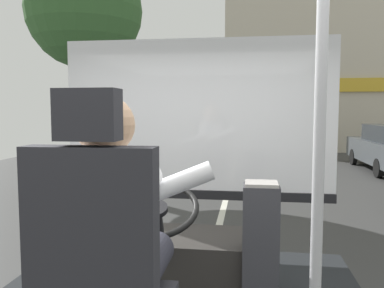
{
  "coord_description": "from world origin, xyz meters",
  "views": [
    {
      "loc": [
        0.47,
        -1.99,
        1.94
      ],
      "look_at": [
        0.08,
        0.69,
        1.7
      ],
      "focal_mm": 36.86,
      "sensor_mm": 36.0,
      "label": 1
    }
  ],
  "objects_px": {
    "handrail_pole": "(319,166)",
    "fare_box": "(260,247)",
    "bus_driver": "(112,227)",
    "steering_console": "(170,259)"
  },
  "relations": [
    {
      "from": "handrail_pole",
      "to": "fare_box",
      "type": "xyz_separation_m",
      "value": [
        -0.17,
        0.99,
        -0.67
      ]
    },
    {
      "from": "bus_driver",
      "to": "fare_box",
      "type": "relative_size",
      "value": 1.0
    },
    {
      "from": "steering_console",
      "to": "handrail_pole",
      "type": "xyz_separation_m",
      "value": [
        0.81,
        -1.21,
        0.87
      ]
    },
    {
      "from": "handrail_pole",
      "to": "fare_box",
      "type": "height_order",
      "value": "handrail_pole"
    },
    {
      "from": "fare_box",
      "to": "steering_console",
      "type": "bearing_deg",
      "value": 161.21
    },
    {
      "from": "steering_console",
      "to": "fare_box",
      "type": "relative_size",
      "value": 1.3
    },
    {
      "from": "bus_driver",
      "to": "handrail_pole",
      "type": "xyz_separation_m",
      "value": [
        0.81,
        -0.02,
        0.27
      ]
    },
    {
      "from": "fare_box",
      "to": "handrail_pole",
      "type": "bearing_deg",
      "value": -80.02
    },
    {
      "from": "bus_driver",
      "to": "fare_box",
      "type": "bearing_deg",
      "value": 56.91
    },
    {
      "from": "handrail_pole",
      "to": "fare_box",
      "type": "bearing_deg",
      "value": 99.98
    }
  ]
}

